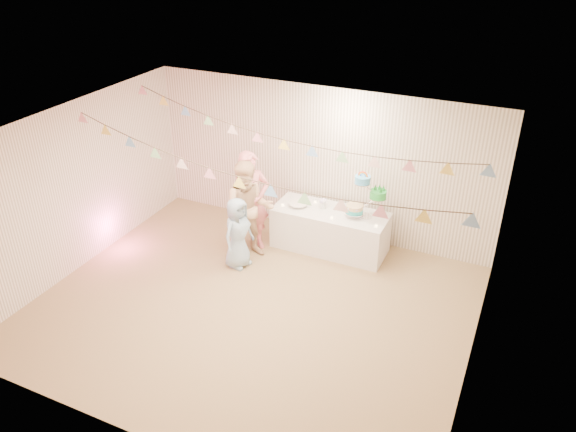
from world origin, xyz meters
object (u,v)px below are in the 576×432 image
at_px(cake_stand, 366,194).
at_px(person_adult_a, 251,202).
at_px(table, 330,230).
at_px(person_child, 238,233).
at_px(person_adult_b, 249,211).

distance_m(cake_stand, person_adult_a, 1.86).
distance_m(table, person_adult_a, 1.40).
distance_m(table, person_child, 1.59).
relative_size(table, person_adult_a, 1.09).
bearing_deg(table, person_child, -136.51).
bearing_deg(person_child, person_adult_b, 8.77).
bearing_deg(person_adult_a, person_child, -129.17).
distance_m(table, person_adult_b, 1.42).
bearing_deg(person_adult_a, person_adult_b, -115.05).
distance_m(table, cake_stand, 0.94).
relative_size(person_adult_a, person_adult_b, 1.03).
relative_size(table, person_adult_b, 1.13).
xyz_separation_m(cake_stand, person_adult_a, (-1.75, -0.56, -0.26)).
relative_size(cake_stand, person_child, 0.62).
bearing_deg(person_child, person_adult_a, 19.20).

